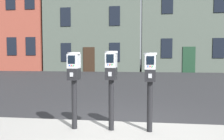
{
  "coord_description": "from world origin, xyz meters",
  "views": [
    {
      "loc": [
        0.21,
        -3.98,
        1.39
      ],
      "look_at": [
        -0.25,
        -0.2,
        1.14
      ],
      "focal_mm": 36.1,
      "sensor_mm": 36.0,
      "label": 1
    }
  ],
  "objects": [
    {
      "name": "parking_meter_near_kerb",
      "position": [
        -0.89,
        -0.3,
        1.04
      ],
      "size": [
        0.23,
        0.26,
        1.3
      ],
      "rotation": [
        0.0,
        0.0,
        -1.62
      ],
      "color": "black",
      "rests_on": "sidewalk_slab"
    },
    {
      "name": "ground_plane",
      "position": [
        0.0,
        0.0,
        0.0
      ],
      "size": [
        160.0,
        160.0,
        0.0
      ],
      "primitive_type": "plane",
      "color": "#28282B"
    },
    {
      "name": "townhouse_green_painted",
      "position": [
        -12.0,
        17.54,
        6.02
      ],
      "size": [
        7.11,
        5.33,
        12.03
      ],
      "color": "brown",
      "rests_on": "ground_plane"
    },
    {
      "name": "parking_meter_end_of_row",
      "position": [
        0.38,
        -0.3,
        1.03
      ],
      "size": [
        0.23,
        0.26,
        1.29
      ],
      "rotation": [
        0.0,
        0.0,
        -1.62
      ],
      "color": "black",
      "rests_on": "sidewalk_slab"
    },
    {
      "name": "parking_meter_twin_adjacent",
      "position": [
        -0.25,
        -0.3,
        1.05
      ],
      "size": [
        0.23,
        0.26,
        1.32
      ],
      "rotation": [
        0.0,
        0.0,
        -1.62
      ],
      "color": "black",
      "rests_on": "sidewalk_slab"
    },
    {
      "name": "townhouse_orange_brick",
      "position": [
        -3.99,
        17.68,
        6.05
      ],
      "size": [
        8.48,
        5.61,
        12.09
      ],
      "color": "#4C564C",
      "rests_on": "ground_plane"
    },
    {
      "name": "townhouse_brownstone",
      "position": [
        4.45,
        17.77,
        5.4
      ],
      "size": [
        8.1,
        5.77,
        10.79
      ],
      "color": "#4C564C",
      "rests_on": "ground_plane"
    }
  ]
}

